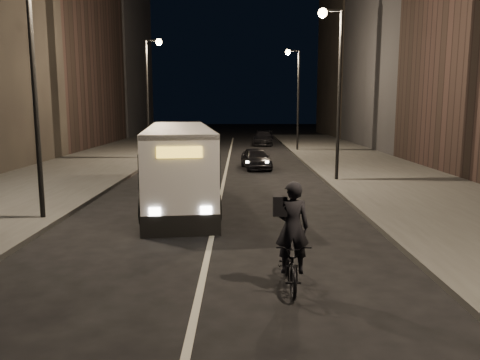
{
  "coord_description": "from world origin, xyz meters",
  "views": [
    {
      "loc": [
        0.82,
        -10.85,
        3.72
      ],
      "look_at": [
        0.82,
        3.24,
        1.5
      ],
      "focal_mm": 35.0,
      "sensor_mm": 36.0,
      "label": 1
    }
  ],
  "objects_px": {
    "city_bus": "(179,160)",
    "cyclist_on_bicycle": "(291,253)",
    "streetlight_right_far": "(295,86)",
    "streetlight_left_near": "(41,53)",
    "streetlight_right_mid": "(334,72)",
    "car_far": "(263,138)",
    "streetlight_left_far": "(151,82)",
    "car_mid": "(193,144)",
    "car_near": "(256,158)"
  },
  "relations": [
    {
      "from": "streetlight_right_mid",
      "to": "streetlight_left_near",
      "type": "distance_m",
      "value": 13.33
    },
    {
      "from": "cyclist_on_bicycle",
      "to": "streetlight_left_far",
      "type": "bearing_deg",
      "value": 106.37
    },
    {
      "from": "streetlight_right_mid",
      "to": "car_mid",
      "type": "distance_m",
      "value": 18.03
    },
    {
      "from": "streetlight_left_near",
      "to": "cyclist_on_bicycle",
      "type": "bearing_deg",
      "value": -37.98
    },
    {
      "from": "car_near",
      "to": "cyclist_on_bicycle",
      "type": "bearing_deg",
      "value": -97.71
    },
    {
      "from": "streetlight_right_mid",
      "to": "car_mid",
      "type": "bearing_deg",
      "value": 118.51
    },
    {
      "from": "car_far",
      "to": "streetlight_left_near",
      "type": "bearing_deg",
      "value": -100.54
    },
    {
      "from": "streetlight_right_far",
      "to": "car_far",
      "type": "distance_m",
      "value": 8.49
    },
    {
      "from": "car_near",
      "to": "car_mid",
      "type": "bearing_deg",
      "value": 107.14
    },
    {
      "from": "streetlight_left_far",
      "to": "car_mid",
      "type": "xyz_separation_m",
      "value": [
        2.35,
        5.31,
        -4.66
      ]
    },
    {
      "from": "city_bus",
      "to": "cyclist_on_bicycle",
      "type": "xyz_separation_m",
      "value": [
        3.46,
        -9.21,
        -0.85
      ]
    },
    {
      "from": "city_bus",
      "to": "streetlight_right_mid",
      "type": "bearing_deg",
      "value": 24.86
    },
    {
      "from": "streetlight_left_far",
      "to": "car_far",
      "type": "bearing_deg",
      "value": 56.42
    },
    {
      "from": "streetlight_left_far",
      "to": "car_far",
      "type": "relative_size",
      "value": 1.72
    },
    {
      "from": "streetlight_right_far",
      "to": "car_far",
      "type": "height_order",
      "value": "streetlight_right_far"
    },
    {
      "from": "streetlight_left_far",
      "to": "car_near",
      "type": "bearing_deg",
      "value": -34.42
    },
    {
      "from": "streetlight_right_mid",
      "to": "streetlight_left_near",
      "type": "bearing_deg",
      "value": -143.12
    },
    {
      "from": "streetlight_right_mid",
      "to": "car_near",
      "type": "distance_m",
      "value": 7.82
    },
    {
      "from": "city_bus",
      "to": "car_far",
      "type": "relative_size",
      "value": 2.35
    },
    {
      "from": "streetlight_left_far",
      "to": "cyclist_on_bicycle",
      "type": "bearing_deg",
      "value": -73.06
    },
    {
      "from": "streetlight_left_far",
      "to": "car_far",
      "type": "xyz_separation_m",
      "value": [
        8.45,
        12.73,
        -4.68
      ]
    },
    {
      "from": "streetlight_right_far",
      "to": "car_near",
      "type": "xyz_separation_m",
      "value": [
        -3.55,
        -10.88,
        -4.73
      ]
    },
    {
      "from": "streetlight_right_mid",
      "to": "streetlight_right_far",
      "type": "bearing_deg",
      "value": 90.0
    },
    {
      "from": "cyclist_on_bicycle",
      "to": "car_near",
      "type": "bearing_deg",
      "value": 89.66
    },
    {
      "from": "city_bus",
      "to": "car_near",
      "type": "distance_m",
      "value": 10.16
    },
    {
      "from": "car_near",
      "to": "car_far",
      "type": "distance_m",
      "value": 17.65
    },
    {
      "from": "streetlight_right_mid",
      "to": "cyclist_on_bicycle",
      "type": "height_order",
      "value": "streetlight_right_mid"
    },
    {
      "from": "streetlight_right_mid",
      "to": "car_far",
      "type": "xyz_separation_m",
      "value": [
        -2.21,
        22.73,
        -4.68
      ]
    },
    {
      "from": "car_near",
      "to": "streetlight_right_far",
      "type": "bearing_deg",
      "value": 63.98
    },
    {
      "from": "streetlight_left_far",
      "to": "car_mid",
      "type": "height_order",
      "value": "streetlight_left_far"
    },
    {
      "from": "streetlight_left_far",
      "to": "cyclist_on_bicycle",
      "type": "height_order",
      "value": "streetlight_left_far"
    },
    {
      "from": "car_near",
      "to": "car_mid",
      "type": "xyz_separation_m",
      "value": [
        -4.77,
        10.18,
        0.07
      ]
    },
    {
      "from": "city_bus",
      "to": "cyclist_on_bicycle",
      "type": "distance_m",
      "value": 9.88
    },
    {
      "from": "cyclist_on_bicycle",
      "to": "car_near",
      "type": "height_order",
      "value": "cyclist_on_bicycle"
    },
    {
      "from": "car_far",
      "to": "streetlight_right_far",
      "type": "bearing_deg",
      "value": -66.95
    },
    {
      "from": "car_mid",
      "to": "car_far",
      "type": "relative_size",
      "value": 0.91
    },
    {
      "from": "car_near",
      "to": "car_mid",
      "type": "relative_size",
      "value": 0.87
    },
    {
      "from": "streetlight_left_far",
      "to": "city_bus",
      "type": "height_order",
      "value": "streetlight_left_far"
    },
    {
      "from": "car_near",
      "to": "car_far",
      "type": "height_order",
      "value": "car_far"
    },
    {
      "from": "city_bus",
      "to": "car_far",
      "type": "xyz_separation_m",
      "value": [
        4.72,
        27.13,
        -0.92
      ]
    },
    {
      "from": "streetlight_left_near",
      "to": "streetlight_right_far",
      "type": "bearing_deg",
      "value": 66.04
    },
    {
      "from": "cyclist_on_bicycle",
      "to": "car_mid",
      "type": "distance_m",
      "value": 29.33
    },
    {
      "from": "streetlight_right_far",
      "to": "cyclist_on_bicycle",
      "type": "xyz_separation_m",
      "value": [
        -3.47,
        -29.62,
        -4.61
      ]
    },
    {
      "from": "streetlight_left_near",
      "to": "car_near",
      "type": "height_order",
      "value": "streetlight_left_near"
    },
    {
      "from": "city_bus",
      "to": "car_near",
      "type": "height_order",
      "value": "city_bus"
    },
    {
      "from": "streetlight_left_near",
      "to": "streetlight_left_far",
      "type": "xyz_separation_m",
      "value": [
        0.0,
        18.0,
        0.0
      ]
    },
    {
      "from": "cyclist_on_bicycle",
      "to": "car_far",
      "type": "height_order",
      "value": "cyclist_on_bicycle"
    },
    {
      "from": "streetlight_left_far",
      "to": "city_bus",
      "type": "bearing_deg",
      "value": -75.47
    },
    {
      "from": "city_bus",
      "to": "cyclist_on_bicycle",
      "type": "relative_size",
      "value": 4.9
    },
    {
      "from": "cyclist_on_bicycle",
      "to": "car_far",
      "type": "distance_m",
      "value": 36.36
    }
  ]
}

